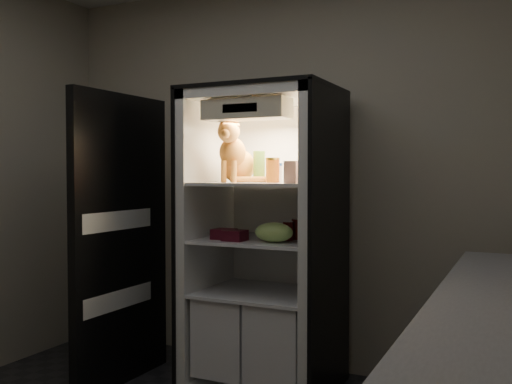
% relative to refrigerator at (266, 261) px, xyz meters
% --- Properties ---
extents(room_shell, '(3.60, 3.60, 3.60)m').
position_rel_refrigerator_xyz_m(room_shell, '(0.00, -1.38, 0.83)').
color(room_shell, white).
rests_on(room_shell, floor).
extents(refrigerator, '(0.90, 0.72, 1.88)m').
position_rel_refrigerator_xyz_m(refrigerator, '(0.00, 0.00, 0.00)').
color(refrigerator, white).
rests_on(refrigerator, floor).
extents(fridge_door, '(0.08, 0.87, 1.85)m').
position_rel_refrigerator_xyz_m(fridge_door, '(-0.85, -0.37, 0.12)').
color(fridge_door, black).
rests_on(fridge_door, floor).
extents(tabby_cat, '(0.36, 0.40, 0.41)m').
position_rel_refrigerator_xyz_m(tabby_cat, '(-0.18, -0.07, 0.65)').
color(tabby_cat, '#B96817').
rests_on(tabby_cat, refrigerator).
extents(parmesan_shaker, '(0.08, 0.08, 0.20)m').
position_rel_refrigerator_xyz_m(parmesan_shaker, '(-0.03, -0.03, 0.60)').
color(parmesan_shaker, green).
rests_on(parmesan_shaker, refrigerator).
extents(mayo_tub, '(0.09, 0.09, 0.12)m').
position_rel_refrigerator_xyz_m(mayo_tub, '(0.05, 0.04, 0.56)').
color(mayo_tub, white).
rests_on(mayo_tub, refrigerator).
extents(salsa_jar, '(0.09, 0.09, 0.15)m').
position_rel_refrigerator_xyz_m(salsa_jar, '(0.09, -0.09, 0.57)').
color(salsa_jar, maroon).
rests_on(salsa_jar, refrigerator).
extents(pepper_jar, '(0.13, 0.13, 0.22)m').
position_rel_refrigerator_xyz_m(pepper_jar, '(0.30, -0.01, 0.61)').
color(pepper_jar, maroon).
rests_on(pepper_jar, refrigerator).
extents(cream_carton, '(0.07, 0.07, 0.13)m').
position_rel_refrigerator_xyz_m(cream_carton, '(0.29, -0.27, 0.56)').
color(cream_carton, silver).
rests_on(cream_carton, refrigerator).
extents(soda_can_a, '(0.07, 0.07, 0.13)m').
position_rel_refrigerator_xyz_m(soda_can_a, '(0.23, 0.02, 0.21)').
color(soda_can_a, black).
rests_on(soda_can_a, refrigerator).
extents(soda_can_b, '(0.07, 0.07, 0.13)m').
position_rel_refrigerator_xyz_m(soda_can_b, '(0.21, -0.00, 0.21)').
color(soda_can_b, black).
rests_on(soda_can_b, refrigerator).
extents(soda_can_c, '(0.06, 0.06, 0.12)m').
position_rel_refrigerator_xyz_m(soda_can_c, '(0.18, -0.08, 0.21)').
color(soda_can_c, black).
rests_on(soda_can_c, refrigerator).
extents(condiment_jar, '(0.06, 0.06, 0.08)m').
position_rel_refrigerator_xyz_m(condiment_jar, '(0.04, -0.02, 0.19)').
color(condiment_jar, brown).
rests_on(condiment_jar, refrigerator).
extents(grape_bag, '(0.23, 0.17, 0.12)m').
position_rel_refrigerator_xyz_m(grape_bag, '(0.14, -0.20, 0.21)').
color(grape_bag, '#85B755').
rests_on(grape_bag, refrigerator).
extents(berry_box_left, '(0.13, 0.13, 0.06)m').
position_rel_refrigerator_xyz_m(berry_box_left, '(-0.20, -0.19, 0.18)').
color(berry_box_left, '#490C19').
rests_on(berry_box_left, refrigerator).
extents(berry_box_right, '(0.13, 0.13, 0.06)m').
position_rel_refrigerator_xyz_m(berry_box_right, '(-0.10, -0.24, 0.18)').
color(berry_box_right, '#490C19').
rests_on(berry_box_right, refrigerator).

